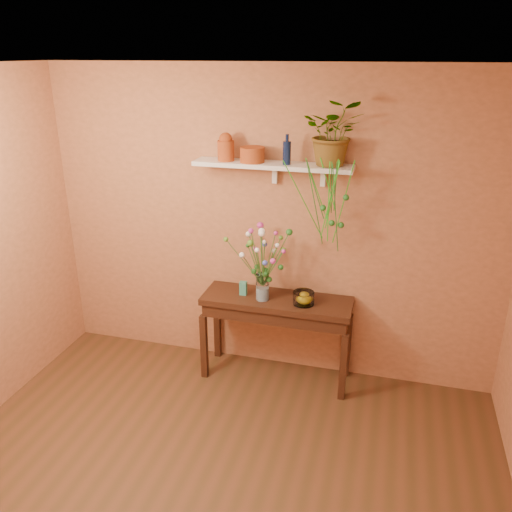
# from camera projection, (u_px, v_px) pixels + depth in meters

# --- Properties ---
(room) EXTENTS (4.04, 4.04, 2.70)m
(room) POSITION_uv_depth(u_px,v_px,m) (178.00, 343.00, 2.71)
(room) COLOR #55311D
(room) RESTS_ON ground
(sideboard) EXTENTS (1.30, 0.42, 0.79)m
(sideboard) POSITION_uv_depth(u_px,v_px,m) (277.00, 310.00, 4.52)
(sideboard) COLOR #3A1E13
(sideboard) RESTS_ON ground
(wall_shelf) EXTENTS (1.30, 0.24, 0.19)m
(wall_shelf) POSITION_uv_depth(u_px,v_px,m) (274.00, 166.00, 4.17)
(wall_shelf) COLOR white
(wall_shelf) RESTS_ON room
(terracotta_jug) EXTENTS (0.18, 0.18, 0.23)m
(terracotta_jug) POSITION_uv_depth(u_px,v_px,m) (226.00, 147.00, 4.20)
(terracotta_jug) COLOR #993D19
(terracotta_jug) RESTS_ON wall_shelf
(terracotta_pot) EXTENTS (0.26, 0.26, 0.12)m
(terracotta_pot) POSITION_uv_depth(u_px,v_px,m) (252.00, 155.00, 4.17)
(terracotta_pot) COLOR #993D19
(terracotta_pot) RESTS_ON wall_shelf
(blue_bottle) EXTENTS (0.07, 0.07, 0.24)m
(blue_bottle) POSITION_uv_depth(u_px,v_px,m) (287.00, 152.00, 4.07)
(blue_bottle) COLOR #0A1636
(blue_bottle) RESTS_ON wall_shelf
(spider_plant) EXTENTS (0.49, 0.44, 0.51)m
(spider_plant) POSITION_uv_depth(u_px,v_px,m) (334.00, 133.00, 3.98)
(spider_plant) COLOR #246924
(spider_plant) RESTS_ON wall_shelf
(plant_fronds) EXTENTS (0.52, 0.30, 0.76)m
(plant_fronds) POSITION_uv_depth(u_px,v_px,m) (331.00, 205.00, 4.03)
(plant_fronds) COLOR #246924
(plant_fronds) RESTS_ON wall_shelf
(glass_vase) EXTENTS (0.11, 0.11, 0.24)m
(glass_vase) POSITION_uv_depth(u_px,v_px,m) (262.00, 289.00, 4.42)
(glass_vase) COLOR white
(glass_vase) RESTS_ON sideboard
(bouquet) EXTENTS (0.55, 0.42, 0.54)m
(bouquet) POSITION_uv_depth(u_px,v_px,m) (263.00, 250.00, 4.29)
(bouquet) COLOR #386B28
(bouquet) RESTS_ON glass_vase
(glass_bowl) EXTENTS (0.18, 0.18, 0.11)m
(glass_bowl) POSITION_uv_depth(u_px,v_px,m) (304.00, 298.00, 4.36)
(glass_bowl) COLOR white
(glass_bowl) RESTS_ON sideboard
(lemon) EXTENTS (0.08, 0.08, 0.08)m
(lemon) POSITION_uv_depth(u_px,v_px,m) (304.00, 298.00, 4.37)
(lemon) COLOR yellow
(lemon) RESTS_ON glass_bowl
(carton) EXTENTS (0.06, 0.05, 0.12)m
(carton) POSITION_uv_depth(u_px,v_px,m) (243.00, 288.00, 4.52)
(carton) COLOR teal
(carton) RESTS_ON sideboard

